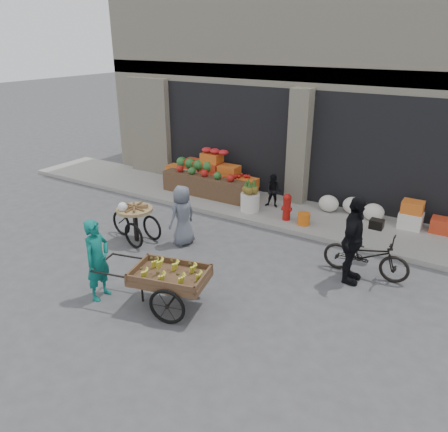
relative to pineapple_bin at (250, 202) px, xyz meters
The scene contains 15 objects.
ground 3.70m from the pineapple_bin, 78.23° to the right, with size 80.00×80.00×0.00m, color #424244.
sidewalk 0.95m from the pineapple_bin, 33.69° to the left, with size 18.00×2.20×0.12m, color gray.
building 5.41m from the pineapple_bin, 80.40° to the left, with size 14.00×6.45×7.00m.
fruit_display 1.92m from the pineapple_bin, 155.76° to the left, with size 3.10×1.12×1.24m.
pineapple_bin is the anchor object (origin of this frame).
fire_hydrant 1.11m from the pineapple_bin, ahead, with size 0.22×0.22×0.71m.
orange_bucket 1.61m from the pineapple_bin, ahead, with size 0.32×0.32×0.30m, color orange.
right_bay_goods 3.54m from the pineapple_bin, 18.10° to the left, with size 3.35×0.60×0.70m.
seated_person 0.75m from the pineapple_bin, 56.31° to the left, with size 0.45×0.35×0.93m, color black.
banana_cart 4.71m from the pineapple_bin, 79.52° to the right, with size 2.39×1.39×0.94m.
vendor_woman 5.07m from the pineapple_bin, 94.88° to the right, with size 0.57×0.37×1.56m, color #0D6960.
tricycle_cart 3.25m from the pineapple_bin, 118.08° to the right, with size 1.45×0.94×0.95m.
vendor_grey 2.47m from the pineapple_bin, 101.22° to the right, with size 0.70×0.45×1.43m, color slate.
bicycle 3.90m from the pineapple_bin, 24.51° to the right, with size 0.60×1.72×0.90m, color black.
cyclist 3.94m from the pineapple_bin, 31.08° to the right, with size 1.04×0.43×1.78m, color black.
Camera 1 is at (4.48, -6.19, 4.56)m, focal length 35.00 mm.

